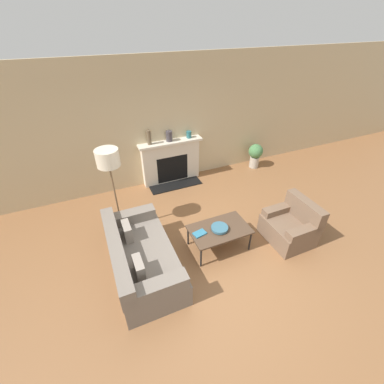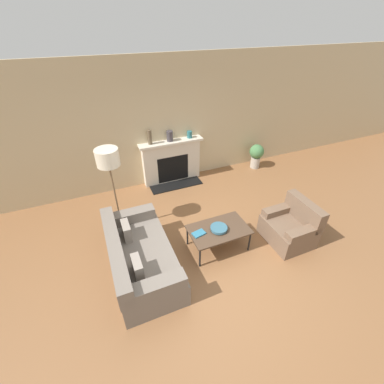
# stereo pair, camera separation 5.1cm
# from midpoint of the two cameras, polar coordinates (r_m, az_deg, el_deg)

# --- Properties ---
(ground_plane) EXTENTS (18.00, 18.00, 0.00)m
(ground_plane) POSITION_cam_midpoint_polar(r_m,az_deg,el_deg) (4.60, 4.66, -15.07)
(ground_plane) COLOR brown
(wall_back) EXTENTS (18.00, 0.06, 2.90)m
(wall_back) POSITION_cam_midpoint_polar(r_m,az_deg,el_deg) (6.06, -7.83, 14.58)
(wall_back) COLOR #C6B289
(wall_back) RESTS_ON ground_plane
(fireplace) EXTENTS (1.54, 0.59, 1.07)m
(fireplace) POSITION_cam_midpoint_polar(r_m,az_deg,el_deg) (6.36, -4.85, 6.65)
(fireplace) COLOR beige
(fireplace) RESTS_ON ground_plane
(couch) EXTENTS (0.95, 1.81, 0.76)m
(couch) POSITION_cam_midpoint_polar(r_m,az_deg,el_deg) (4.32, -11.74, -14.19)
(couch) COLOR slate
(couch) RESTS_ON ground_plane
(armchair_near) EXTENTS (0.73, 0.84, 0.80)m
(armchair_near) POSITION_cam_midpoint_polar(r_m,az_deg,el_deg) (5.09, 20.83, -7.08)
(armchair_near) COLOR brown
(armchair_near) RESTS_ON ground_plane
(coffee_table) EXTENTS (1.04, 0.64, 0.44)m
(coffee_table) POSITION_cam_midpoint_polar(r_m,az_deg,el_deg) (4.54, 5.80, -8.42)
(coffee_table) COLOR #4C3828
(coffee_table) RESTS_ON ground_plane
(bowl) EXTENTS (0.29, 0.29, 0.06)m
(bowl) POSITION_cam_midpoint_polar(r_m,az_deg,el_deg) (4.48, 5.82, -7.96)
(bowl) COLOR #38667A
(bowl) RESTS_ON coffee_table
(book) EXTENTS (0.24, 0.18, 0.02)m
(book) POSITION_cam_midpoint_polar(r_m,az_deg,el_deg) (4.40, 1.38, -9.18)
(book) COLOR teal
(book) RESTS_ON coffee_table
(floor_lamp) EXTENTS (0.39, 0.39, 1.71)m
(floor_lamp) POSITION_cam_midpoint_polar(r_m,az_deg,el_deg) (4.55, -18.28, 5.79)
(floor_lamp) COLOR brown
(floor_lamp) RESTS_ON ground_plane
(mantel_vase_left) EXTENTS (0.09, 0.09, 0.33)m
(mantel_vase_left) POSITION_cam_midpoint_polar(r_m,az_deg,el_deg) (5.95, -9.76, 11.86)
(mantel_vase_left) COLOR brown
(mantel_vase_left) RESTS_ON fireplace
(mantel_vase_center_left) EXTENTS (0.15, 0.15, 0.24)m
(mantel_vase_center_left) POSITION_cam_midpoint_polar(r_m,az_deg,el_deg) (6.09, -5.35, 12.25)
(mantel_vase_center_left) COLOR #3D383D
(mantel_vase_center_left) RESTS_ON fireplace
(mantel_vase_center_right) EXTENTS (0.12, 0.12, 0.16)m
(mantel_vase_center_right) POSITION_cam_midpoint_polar(r_m,az_deg,el_deg) (6.26, -0.95, 12.66)
(mantel_vase_center_right) COLOR #28666B
(mantel_vase_center_right) RESTS_ON fireplace
(potted_plant) EXTENTS (0.38, 0.38, 0.67)m
(potted_plant) POSITION_cam_midpoint_polar(r_m,az_deg,el_deg) (7.23, 13.70, 8.23)
(potted_plant) COLOR #B2A899
(potted_plant) RESTS_ON ground_plane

